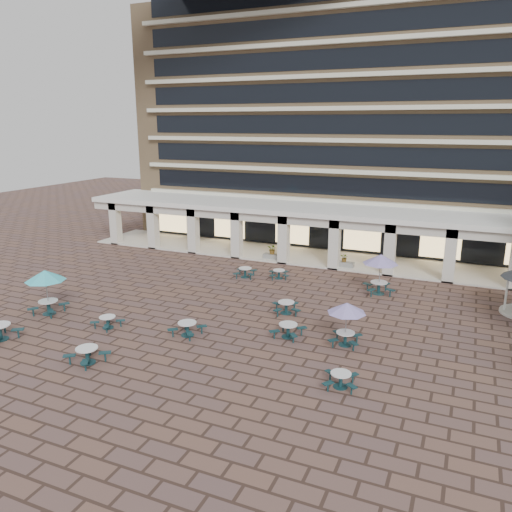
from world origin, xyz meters
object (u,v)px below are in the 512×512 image
object	(u,v)px
picnic_table_0	(0,331)
picnic_table_2	(187,328)
picnic_table_1	(87,354)
planter_left	(273,253)
planter_right	(344,263)

from	to	relation	value
picnic_table_0	picnic_table_2	size ratio (longest dim) A/B	1.17
picnic_table_1	planter_left	distance (m)	20.85
planter_left	picnic_table_2	bearing A→B (deg)	-84.84
picnic_table_2	picnic_table_0	bearing A→B (deg)	-148.15
picnic_table_2	planter_right	world-z (taller)	planter_right
planter_left	picnic_table_1	bearing A→B (deg)	-93.46
picnic_table_1	picnic_table_2	size ratio (longest dim) A/B	1.09
planter_right	picnic_table_1	bearing A→B (deg)	-109.51
picnic_table_1	picnic_table_2	world-z (taller)	picnic_table_1
planter_right	planter_left	bearing A→B (deg)	-180.00
picnic_table_0	planter_right	world-z (taller)	planter_right
picnic_table_0	picnic_table_2	xyz separation A→B (m)	(8.81, 4.41, -0.06)
picnic_table_0	planter_right	bearing A→B (deg)	65.99
picnic_table_0	picnic_table_2	bearing A→B (deg)	35.82
picnic_table_2	picnic_table_1	bearing A→B (deg)	-114.98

